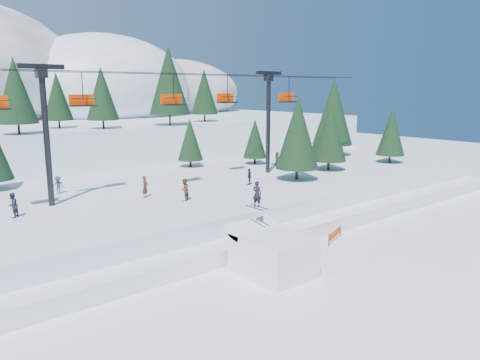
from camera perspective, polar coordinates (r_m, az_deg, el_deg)
ground at (r=28.36m, az=9.06°, el=-12.02°), size 160.00×160.00×0.00m
mid_shelf at (r=41.42m, az=-9.92°, el=-2.80°), size 70.00×22.00×2.50m
berm at (r=33.60m, az=-1.27°, el=-7.15°), size 70.00×6.00×1.10m
jump_kicker at (r=28.62m, az=3.87°, el=-8.86°), size 3.54×4.83×5.51m
chairlift at (r=40.73m, az=-9.32°, el=8.49°), size 46.00×3.21×10.28m
conifer_stand at (r=42.31m, az=-7.24°, el=5.38°), size 64.03×17.09×9.93m
distant_skiers at (r=39.72m, az=-11.43°, el=-0.40°), size 30.09×9.45×1.76m
banner_near at (r=35.38m, az=11.50°, el=-6.45°), size 2.67×1.07×0.90m
banner_far at (r=38.11m, az=11.71°, el=-5.18°), size 2.82×0.52×0.90m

